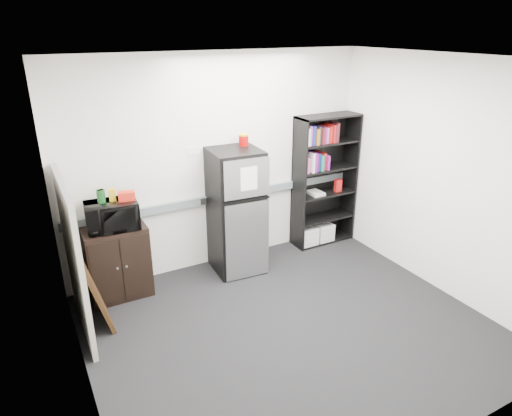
# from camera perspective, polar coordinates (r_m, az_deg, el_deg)

# --- Properties ---
(floor) EXTENTS (4.00, 4.00, 0.00)m
(floor) POSITION_cam_1_polar(r_m,az_deg,el_deg) (4.98, 4.33, -14.71)
(floor) COLOR black
(floor) RESTS_ON ground
(wall_back) EXTENTS (4.00, 0.02, 2.70)m
(wall_back) POSITION_cam_1_polar(r_m,az_deg,el_deg) (5.77, -4.68, 5.60)
(wall_back) COLOR white
(wall_back) RESTS_ON floor
(wall_right) EXTENTS (0.02, 3.50, 2.70)m
(wall_right) POSITION_cam_1_polar(r_m,az_deg,el_deg) (5.61, 22.28, 3.50)
(wall_right) COLOR white
(wall_right) RESTS_ON floor
(wall_left) EXTENTS (0.02, 3.50, 2.70)m
(wall_left) POSITION_cam_1_polar(r_m,az_deg,el_deg) (3.71, -22.21, -5.73)
(wall_left) COLOR white
(wall_left) RESTS_ON floor
(ceiling) EXTENTS (4.00, 3.50, 0.02)m
(ceiling) POSITION_cam_1_polar(r_m,az_deg,el_deg) (4.01, 5.48, 17.99)
(ceiling) COLOR white
(ceiling) RESTS_ON wall_back
(electrical_raceway) EXTENTS (3.92, 0.05, 0.10)m
(electrical_raceway) POSITION_cam_1_polar(r_m,az_deg,el_deg) (5.89, -4.42, 1.33)
(electrical_raceway) COLOR slate
(electrical_raceway) RESTS_ON wall_back
(wall_note) EXTENTS (0.14, 0.00, 0.10)m
(wall_note) POSITION_cam_1_polar(r_m,az_deg,el_deg) (5.59, -8.01, 7.04)
(wall_note) COLOR white
(wall_note) RESTS_ON wall_back
(bookshelf) EXTENTS (0.90, 0.34, 1.85)m
(bookshelf) POSITION_cam_1_polar(r_m,az_deg,el_deg) (6.47, 8.42, 3.73)
(bookshelf) COLOR black
(bookshelf) RESTS_ON floor
(cubicle_partition) EXTENTS (0.06, 1.30, 1.62)m
(cubicle_partition) POSITION_cam_1_polar(r_m,az_deg,el_deg) (4.92, -21.84, -5.77)
(cubicle_partition) COLOR #9E9A8C
(cubicle_partition) RESTS_ON floor
(cabinet) EXTENTS (0.69, 0.46, 0.86)m
(cabinet) POSITION_cam_1_polar(r_m,az_deg,el_deg) (5.52, -16.90, -6.47)
(cabinet) COLOR black
(cabinet) RESTS_ON floor
(microwave) EXTENTS (0.59, 0.42, 0.31)m
(microwave) POSITION_cam_1_polar(r_m,az_deg,el_deg) (5.26, -17.56, -0.91)
(microwave) COLOR black
(microwave) RESTS_ON cabinet
(snack_box_a) EXTENTS (0.08, 0.06, 0.15)m
(snack_box_a) POSITION_cam_1_polar(r_m,az_deg,el_deg) (5.20, -18.85, 1.38)
(snack_box_a) COLOR #175219
(snack_box_a) RESTS_ON microwave
(snack_box_b) EXTENTS (0.08, 0.07, 0.15)m
(snack_box_b) POSITION_cam_1_polar(r_m,az_deg,el_deg) (5.20, -18.79, 1.39)
(snack_box_b) COLOR #0C3816
(snack_box_b) RESTS_ON microwave
(snack_box_c) EXTENTS (0.08, 0.06, 0.14)m
(snack_box_c) POSITION_cam_1_polar(r_m,az_deg,el_deg) (5.22, -17.53, 1.57)
(snack_box_c) COLOR gold
(snack_box_c) RESTS_ON microwave
(snack_bag) EXTENTS (0.20, 0.13, 0.10)m
(snack_bag) POSITION_cam_1_polar(r_m,az_deg,el_deg) (5.20, -15.87, 1.46)
(snack_bag) COLOR red
(snack_bag) RESTS_ON microwave
(refrigerator) EXTENTS (0.63, 0.66, 1.59)m
(refrigerator) POSITION_cam_1_polar(r_m,az_deg,el_deg) (5.70, -2.49, -0.47)
(refrigerator) COLOR black
(refrigerator) RESTS_ON floor
(coffee_can) EXTENTS (0.12, 0.12, 0.17)m
(coffee_can) POSITION_cam_1_polar(r_m,az_deg,el_deg) (5.62, -1.56, 8.62)
(coffee_can) COLOR #980707
(coffee_can) RESTS_ON refrigerator
(framed_poster) EXTENTS (0.28, 0.73, 0.92)m
(framed_poster) POSITION_cam_1_polar(r_m,az_deg,el_deg) (5.14, -19.92, -8.61)
(framed_poster) COLOR black
(framed_poster) RESTS_ON floor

